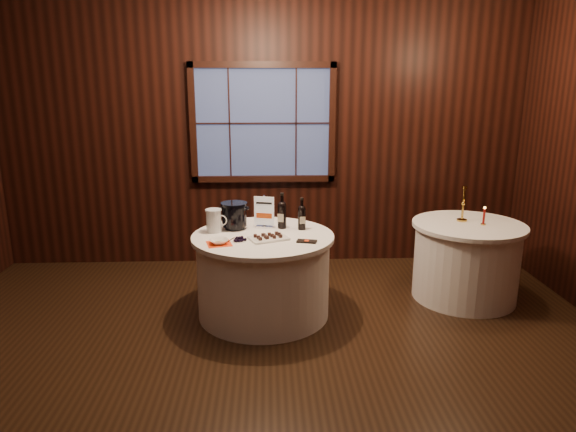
{
  "coord_description": "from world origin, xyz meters",
  "views": [
    {
      "loc": [
        0.05,
        -3.42,
        2.1
      ],
      "look_at": [
        0.22,
        0.9,
        0.97
      ],
      "focal_mm": 32.0,
      "sensor_mm": 36.0,
      "label": 1
    }
  ],
  "objects_px": {
    "glass_pitcher": "(214,221)",
    "side_table": "(466,261)",
    "main_table": "(263,275)",
    "chocolate_plate": "(269,237)",
    "ice_bucket": "(234,215)",
    "grape_bunch": "(240,239)",
    "sign_stand": "(265,217)",
    "port_bottle_right": "(302,216)",
    "cracker_bowl": "(219,241)",
    "brass_candlestick": "(463,209)",
    "chocolate_box": "(307,241)",
    "port_bottle_left": "(282,213)",
    "red_candle": "(484,218)"
  },
  "relations": [
    {
      "from": "ice_bucket",
      "to": "grape_bunch",
      "type": "relative_size",
      "value": 1.37
    },
    {
      "from": "red_candle",
      "to": "main_table",
      "type": "bearing_deg",
      "value": -173.4
    },
    {
      "from": "sign_stand",
      "to": "port_bottle_left",
      "type": "distance_m",
      "value": 0.17
    },
    {
      "from": "port_bottle_left",
      "to": "glass_pitcher",
      "type": "bearing_deg",
      "value": -149.01
    },
    {
      "from": "ice_bucket",
      "to": "cracker_bowl",
      "type": "xyz_separation_m",
      "value": [
        -0.1,
        -0.46,
        -0.11
      ]
    },
    {
      "from": "side_table",
      "to": "grape_bunch",
      "type": "height_order",
      "value": "grape_bunch"
    },
    {
      "from": "glass_pitcher",
      "to": "side_table",
      "type": "bearing_deg",
      "value": 11.06
    },
    {
      "from": "glass_pitcher",
      "to": "brass_candlestick",
      "type": "xyz_separation_m",
      "value": [
        2.4,
        0.29,
        0.02
      ]
    },
    {
      "from": "chocolate_box",
      "to": "glass_pitcher",
      "type": "height_order",
      "value": "glass_pitcher"
    },
    {
      "from": "grape_bunch",
      "to": "brass_candlestick",
      "type": "bearing_deg",
      "value": 15.41
    },
    {
      "from": "glass_pitcher",
      "to": "grape_bunch",
      "type": "bearing_deg",
      "value": -44.76
    },
    {
      "from": "port_bottle_left",
      "to": "cracker_bowl",
      "type": "height_order",
      "value": "port_bottle_left"
    },
    {
      "from": "port_bottle_right",
      "to": "grape_bunch",
      "type": "relative_size",
      "value": 1.66
    },
    {
      "from": "side_table",
      "to": "red_candle",
      "type": "height_order",
      "value": "red_candle"
    },
    {
      "from": "sign_stand",
      "to": "ice_bucket",
      "type": "height_order",
      "value": "sign_stand"
    },
    {
      "from": "sign_stand",
      "to": "port_bottle_right",
      "type": "height_order",
      "value": "sign_stand"
    },
    {
      "from": "glass_pitcher",
      "to": "cracker_bowl",
      "type": "bearing_deg",
      "value": -71.89
    },
    {
      "from": "side_table",
      "to": "glass_pitcher",
      "type": "distance_m",
      "value": 2.5
    },
    {
      "from": "red_candle",
      "to": "port_bottle_right",
      "type": "bearing_deg",
      "value": -177.24
    },
    {
      "from": "chocolate_plate",
      "to": "glass_pitcher",
      "type": "relative_size",
      "value": 1.79
    },
    {
      "from": "grape_bunch",
      "to": "red_candle",
      "type": "height_order",
      "value": "red_candle"
    },
    {
      "from": "port_bottle_right",
      "to": "glass_pitcher",
      "type": "height_order",
      "value": "port_bottle_right"
    },
    {
      "from": "side_table",
      "to": "red_candle",
      "type": "bearing_deg",
      "value": -25.82
    },
    {
      "from": "main_table",
      "to": "chocolate_plate",
      "type": "height_order",
      "value": "chocolate_plate"
    },
    {
      "from": "port_bottle_right",
      "to": "glass_pitcher",
      "type": "bearing_deg",
      "value": 175.1
    },
    {
      "from": "side_table",
      "to": "red_candle",
      "type": "relative_size",
      "value": 5.97
    },
    {
      "from": "main_table",
      "to": "brass_candlestick",
      "type": "relative_size",
      "value": 3.64
    },
    {
      "from": "grape_bunch",
      "to": "main_table",
      "type": "bearing_deg",
      "value": 45.82
    },
    {
      "from": "port_bottle_left",
      "to": "chocolate_box",
      "type": "bearing_deg",
      "value": -44.41
    },
    {
      "from": "cracker_bowl",
      "to": "chocolate_plate",
      "type": "bearing_deg",
      "value": 14.96
    },
    {
      "from": "grape_bunch",
      "to": "chocolate_box",
      "type": "bearing_deg",
      "value": -3.29
    },
    {
      "from": "chocolate_box",
      "to": "cracker_bowl",
      "type": "bearing_deg",
      "value": -164.33
    },
    {
      "from": "side_table",
      "to": "cracker_bowl",
      "type": "bearing_deg",
      "value": -166.79
    },
    {
      "from": "grape_bunch",
      "to": "chocolate_plate",
      "type": "bearing_deg",
      "value": 13.34
    },
    {
      "from": "sign_stand",
      "to": "glass_pitcher",
      "type": "height_order",
      "value": "sign_stand"
    },
    {
      "from": "ice_bucket",
      "to": "glass_pitcher",
      "type": "height_order",
      "value": "ice_bucket"
    },
    {
      "from": "glass_pitcher",
      "to": "brass_candlestick",
      "type": "relative_size",
      "value": 0.61
    },
    {
      "from": "port_bottle_left",
      "to": "chocolate_box",
      "type": "xyz_separation_m",
      "value": [
        0.2,
        -0.45,
        -0.14
      ]
    },
    {
      "from": "port_bottle_left",
      "to": "grape_bunch",
      "type": "xyz_separation_m",
      "value": [
        -0.38,
        -0.41,
        -0.13
      ]
    },
    {
      "from": "brass_candlestick",
      "to": "chocolate_box",
      "type": "bearing_deg",
      "value": -158.37
    },
    {
      "from": "sign_stand",
      "to": "red_candle",
      "type": "xyz_separation_m",
      "value": [
        2.1,
        0.01,
        -0.03
      ]
    },
    {
      "from": "side_table",
      "to": "cracker_bowl",
      "type": "distance_m",
      "value": 2.47
    },
    {
      "from": "sign_stand",
      "to": "glass_pitcher",
      "type": "bearing_deg",
      "value": -149.07
    },
    {
      "from": "sign_stand",
      "to": "port_bottle_left",
      "type": "bearing_deg",
      "value": 5.61
    },
    {
      "from": "port_bottle_left",
      "to": "main_table",
      "type": "bearing_deg",
      "value": -108.89
    },
    {
      "from": "chocolate_box",
      "to": "red_candle",
      "type": "relative_size",
      "value": 0.93
    },
    {
      "from": "chocolate_box",
      "to": "grape_bunch",
      "type": "distance_m",
      "value": 0.58
    },
    {
      "from": "grape_bunch",
      "to": "red_candle",
      "type": "relative_size",
      "value": 1.01
    },
    {
      "from": "port_bottle_left",
      "to": "ice_bucket",
      "type": "bearing_deg",
      "value": -157.78
    },
    {
      "from": "chocolate_plate",
      "to": "glass_pitcher",
      "type": "bearing_deg",
      "value": 153.19
    }
  ]
}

